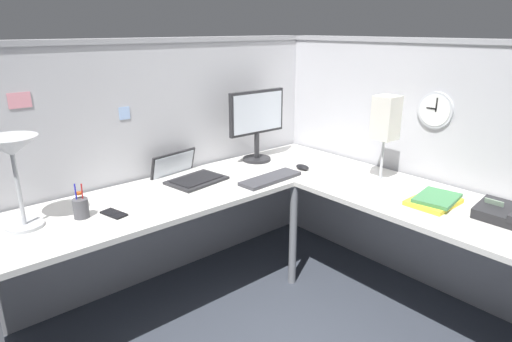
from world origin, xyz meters
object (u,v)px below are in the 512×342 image
keyboard (271,179)px  wall_clock (436,110)px  laptop (186,175)px  computer_mouse (302,167)px  desk_lamp_dome (12,154)px  cell_phone (114,214)px  desk_lamp_paper (386,120)px  pen_cup (81,208)px  book_stack (435,200)px  monitor (257,120)px  office_phone (501,213)px

keyboard → wall_clock: 1.08m
laptop → keyboard: laptop is taller
keyboard → wall_clock: (0.77, -0.62, 0.43)m
computer_mouse → desk_lamp_dome: (-1.65, 0.25, 0.35)m
keyboard → laptop: bearing=131.6°
cell_phone → desk_lamp_paper: (1.47, -0.59, 0.38)m
laptop → desk_lamp_paper: desk_lamp_paper is taller
computer_mouse → pen_cup: 1.42m
book_stack → pen_cup: bearing=144.7°
desk_lamp_dome → pen_cup: 0.40m
pen_cup → book_stack: pen_cup is taller
monitor → book_stack: 1.29m
wall_clock → book_stack: bearing=-146.1°
keyboard → desk_lamp_dome: 1.42m
laptop → pen_cup: pen_cup is taller
keyboard → cell_phone: size_ratio=2.99×
keyboard → desk_lamp_dome: (-1.34, 0.27, 0.35)m
keyboard → office_phone: 1.27m
computer_mouse → cell_phone: bearing=174.8°
wall_clock → keyboard: bearing=141.0°
wall_clock → laptop: bearing=139.0°
pen_cup → book_stack: bearing=-35.3°
desk_lamp_dome → book_stack: size_ratio=1.48×
laptop → computer_mouse: 0.77m
laptop → pen_cup: 0.74m
computer_mouse → pen_cup: pen_cup is taller
pen_cup → cell_phone: (0.14, -0.07, -0.05)m
desk_lamp_dome → cell_phone: (0.38, -0.14, -0.36)m
monitor → computer_mouse: bearing=-75.1°
laptop → pen_cup: bearing=-166.8°
office_phone → wall_clock: 0.75m
wall_clock → computer_mouse: bearing=125.5°
keyboard → computer_mouse: computer_mouse is taller
monitor → wall_clock: 1.15m
pen_cup → book_stack: size_ratio=0.60×
laptop → computer_mouse: (0.69, -0.36, -0.01)m
office_phone → book_stack: 0.32m
monitor → cell_phone: monitor is taller
keyboard → office_phone: (0.46, -1.18, 0.03)m
keyboard → monitor: bearing=56.8°
keyboard → office_phone: bearing=-72.2°
keyboard → pen_cup: (-1.10, 0.21, 0.04)m
pen_cup → office_phone: bearing=-41.6°
cell_phone → pen_cup: bearing=138.8°
laptop → cell_phone: bearing=-157.7°
desk_lamp_paper → wall_clock: (0.26, -0.17, 0.05)m
pen_cup → desk_lamp_paper: desk_lamp_paper is taller
laptop → keyboard: bearing=-44.8°
office_phone → wall_clock: wall_clock is taller
pen_cup → cell_phone: bearing=-27.5°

